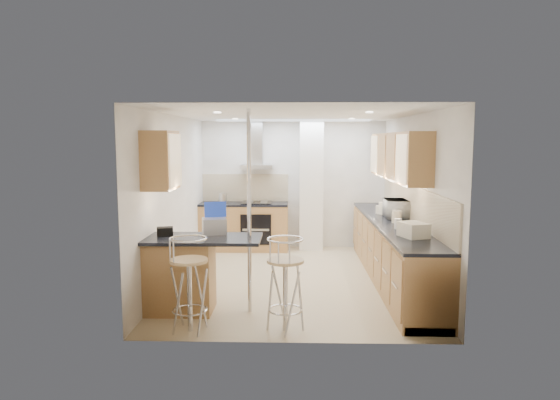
{
  "coord_description": "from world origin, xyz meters",
  "views": [
    {
      "loc": [
        0.01,
        -7.45,
        2.13
      ],
      "look_at": [
        -0.2,
        0.2,
        1.21
      ],
      "focal_mm": 32.0,
      "sensor_mm": 36.0,
      "label": 1
    }
  ],
  "objects_px": {
    "microwave": "(397,209)",
    "bar_stool_near": "(189,284)",
    "bar_stool_end": "(285,284)",
    "bread_bin": "(413,230)",
    "laptop": "(214,226)"
  },
  "relations": [
    {
      "from": "microwave",
      "to": "bar_stool_near",
      "type": "bearing_deg",
      "value": 131.87
    },
    {
      "from": "bread_bin",
      "to": "microwave",
      "type": "bearing_deg",
      "value": 66.02
    },
    {
      "from": "laptop",
      "to": "bar_stool_end",
      "type": "height_order",
      "value": "laptop"
    },
    {
      "from": "bread_bin",
      "to": "laptop",
      "type": "bearing_deg",
      "value": 159.18
    },
    {
      "from": "microwave",
      "to": "bar_stool_end",
      "type": "height_order",
      "value": "microwave"
    },
    {
      "from": "laptop",
      "to": "bar_stool_end",
      "type": "xyz_separation_m",
      "value": [
        0.92,
        -0.82,
        -0.51
      ]
    },
    {
      "from": "microwave",
      "to": "laptop",
      "type": "relative_size",
      "value": 1.77
    },
    {
      "from": "microwave",
      "to": "bar_stool_end",
      "type": "relative_size",
      "value": 0.49
    },
    {
      "from": "bar_stool_end",
      "to": "laptop",
      "type": "bearing_deg",
      "value": 68.89
    },
    {
      "from": "laptop",
      "to": "bar_stool_near",
      "type": "bearing_deg",
      "value": -114.89
    },
    {
      "from": "microwave",
      "to": "bar_stool_near",
      "type": "height_order",
      "value": "microwave"
    },
    {
      "from": "microwave",
      "to": "laptop",
      "type": "height_order",
      "value": "microwave"
    },
    {
      "from": "laptop",
      "to": "bar_stool_near",
      "type": "distance_m",
      "value": 1.01
    },
    {
      "from": "bar_stool_near",
      "to": "bread_bin",
      "type": "height_order",
      "value": "bread_bin"
    },
    {
      "from": "bar_stool_near",
      "to": "microwave",
      "type": "bearing_deg",
      "value": 26.79
    }
  ]
}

